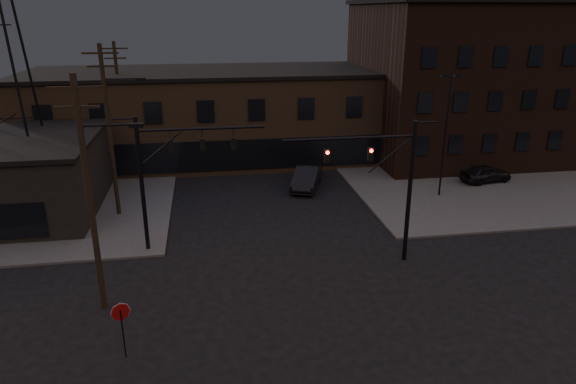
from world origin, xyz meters
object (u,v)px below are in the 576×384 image
object	(u,v)px
parked_car_lot_b	(479,155)
car_crossing	(307,177)
traffic_signal_near	(390,178)
stop_sign	(121,318)
traffic_signal_far	(164,168)
parked_car_lot_a	(486,173)

from	to	relation	value
parked_car_lot_b	car_crossing	distance (m)	17.33
traffic_signal_near	stop_sign	size ratio (longest dim) A/B	3.23
traffic_signal_near	traffic_signal_far	bearing A→B (deg)	163.83
traffic_signal_near	parked_car_lot_a	world-z (taller)	traffic_signal_near
parked_car_lot_b	car_crossing	size ratio (longest dim) A/B	0.96
traffic_signal_far	parked_car_lot_a	size ratio (longest dim) A/B	1.89
traffic_signal_far	car_crossing	distance (m)	14.69
parked_car_lot_b	traffic_signal_far	bearing A→B (deg)	127.71
stop_sign	car_crossing	distance (m)	22.83
car_crossing	stop_sign	bearing A→B (deg)	-99.89
parked_car_lot_a	parked_car_lot_b	world-z (taller)	parked_car_lot_b
stop_sign	parked_car_lot_b	size ratio (longest dim) A/B	0.49
parked_car_lot_b	parked_car_lot_a	bearing A→B (deg)	167.39
traffic_signal_far	parked_car_lot_b	distance (m)	30.58
parked_car_lot_a	traffic_signal_far	bearing A→B (deg)	98.44
traffic_signal_far	parked_car_lot_b	xyz separation A→B (m)	(27.09, 13.57, -4.13)
traffic_signal_far	parked_car_lot_b	bearing A→B (deg)	26.61
traffic_signal_near	parked_car_lot_b	world-z (taller)	traffic_signal_near
traffic_signal_far	parked_car_lot_a	distance (m)	26.52
traffic_signal_near	stop_sign	world-z (taller)	traffic_signal_near
traffic_signal_far	stop_sign	bearing A→B (deg)	-97.32
traffic_signal_far	stop_sign	world-z (taller)	traffic_signal_far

